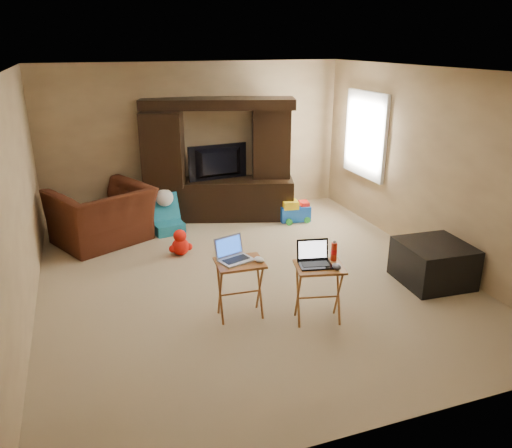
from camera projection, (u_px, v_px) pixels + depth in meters
name	position (u px, v px, depth m)	size (l,w,h in m)	color
floor	(251.00, 279.00, 6.24)	(5.50, 5.50, 0.00)	tan
ceiling	(250.00, 70.00, 5.38)	(5.50, 5.50, 0.00)	silver
wall_back	(197.00, 140.00, 8.24)	(5.00, 5.00, 0.00)	tan
wall_front	(381.00, 284.00, 3.38)	(5.00, 5.00, 0.00)	tan
wall_left	(16.00, 204.00, 5.03)	(5.50, 5.50, 0.00)	tan
wall_right	(429.00, 165.00, 6.59)	(5.50, 5.50, 0.00)	tan
window_pane	(366.00, 135.00, 7.90)	(1.20, 1.20, 0.00)	white
window_frame	(365.00, 135.00, 7.90)	(0.06, 1.14, 1.34)	white
entertainment_center	(219.00, 160.00, 8.08)	(2.40, 0.60, 1.96)	black
television	(220.00, 163.00, 8.05)	(1.00, 0.13, 0.57)	black
recliner	(102.00, 216.00, 7.23)	(1.27, 1.11, 0.83)	#431A0E
child_rocker	(167.00, 214.00, 7.66)	(0.44, 0.50, 0.59)	#176982
plush_toy	(180.00, 242.00, 6.88)	(0.34, 0.28, 0.38)	red
push_toy	(295.00, 211.00, 8.16)	(0.49, 0.35, 0.37)	blue
ottoman	(433.00, 263.00, 6.08)	(0.78, 0.78, 0.50)	black
tray_table_left	(240.00, 289.00, 5.29)	(0.49, 0.40, 0.64)	#985124
tray_table_right	(318.00, 294.00, 5.21)	(0.49, 0.39, 0.64)	#905A23
laptop_left	(236.00, 250.00, 5.15)	(0.34, 0.28, 0.24)	#BABABF
laptop_right	(316.00, 255.00, 5.06)	(0.33, 0.28, 0.24)	black
mouse_left	(259.00, 260.00, 5.17)	(0.08, 0.13, 0.05)	white
mouse_right	(337.00, 266.00, 5.02)	(0.08, 0.13, 0.05)	#434247
water_bottle	(334.00, 252.00, 5.20)	(0.06, 0.06, 0.20)	#B9220B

